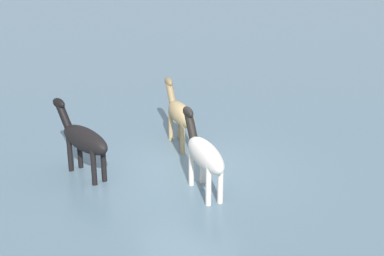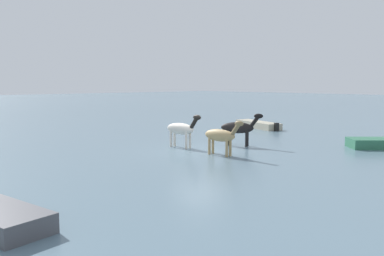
# 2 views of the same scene
# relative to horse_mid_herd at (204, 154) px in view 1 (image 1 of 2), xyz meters

# --- Properties ---
(ground_plane) EXTENTS (201.12, 201.12, 0.00)m
(ground_plane) POSITION_rel_horse_mid_herd_xyz_m (-1.25, -0.08, -1.00)
(ground_plane) COLOR slate
(horse_mid_herd) EXTENTS (2.36, 0.74, 1.82)m
(horse_mid_herd) POSITION_rel_horse_mid_herd_xyz_m (0.00, 0.00, 0.00)
(horse_mid_herd) COLOR silver
(horse_mid_herd) RESTS_ON ground_plane
(horse_dun_straggler) EXTENTS (2.22, 1.42, 1.81)m
(horse_dun_straggler) POSITION_rel_horse_mid_herd_xyz_m (-1.69, -2.68, -0.01)
(horse_dun_straggler) COLOR black
(horse_dun_straggler) RESTS_ON ground_plane
(horse_dark_mare) EXTENTS (2.24, 0.68, 1.73)m
(horse_dark_mare) POSITION_rel_horse_mid_herd_xyz_m (-3.00, 0.14, -0.05)
(horse_dark_mare) COLOR tan
(horse_dark_mare) RESTS_ON ground_plane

